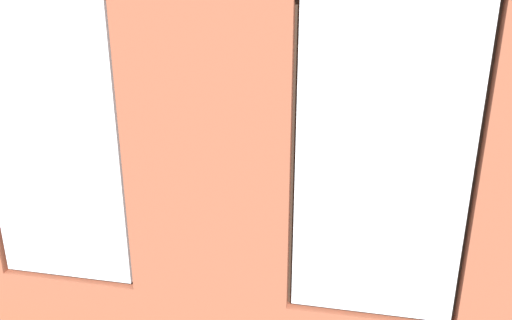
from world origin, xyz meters
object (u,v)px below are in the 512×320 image
couch_by_window (217,272)px  cup_ceramic (219,178)px  remote_gray (284,178)px  potted_plant_foreground_right (153,124)px  potted_plant_beside_window_right (23,234)px  couch_left (456,210)px  potted_plant_corner_near_left (445,148)px  remote_black (242,176)px  papasan_chair (268,151)px  media_console (100,178)px  tv_flatscreen (95,134)px  coffee_table (253,184)px  potted_plant_near_tv (93,163)px  table_plant_small (258,176)px

couch_by_window → cup_ceramic: couch_by_window is taller
remote_gray → potted_plant_foreground_right: (2.34, -1.27, 0.30)m
potted_plant_beside_window_right → couch_left: bearing=-154.9°
potted_plant_corner_near_left → couch_by_window: bearing=55.0°
cup_ceramic → remote_black: (-0.24, -0.25, -0.04)m
couch_left → potted_plant_foreground_right: potted_plant_foreground_right is taller
papasan_chair → potted_plant_corner_near_left: size_ratio=0.98×
media_console → remote_gray: bearing=179.9°
cup_ceramic → remote_black: 0.35m
tv_flatscreen → coffee_table: bearing=175.8°
cup_ceramic → potted_plant_near_tv: size_ratio=0.08×
potted_plant_near_tv → potted_plant_beside_window_right: 1.31m
couch_left → cup_ceramic: bearing=-93.9°
potted_plant_foreground_right → potted_plant_corner_near_left: (-4.54, -0.06, -0.16)m
coffee_table → couch_by_window: bearing=93.1°
potted_plant_foreground_right → media_console: bearing=77.4°
coffee_table → couch_left: bearing=175.2°
couch_by_window → couch_left: 2.94m
potted_plant_beside_window_right → potted_plant_near_tv: bearing=-88.7°
tv_flatscreen → potted_plant_beside_window_right: (-0.57, 2.29, -0.32)m
coffee_table → tv_flatscreen: size_ratio=1.12×
remote_gray → media_console: size_ratio=0.16×
potted_plant_near_tv → potted_plant_corner_near_left: bearing=-151.5°
coffee_table → potted_plant_foreground_right: (1.97, -1.43, 0.36)m
potted_plant_beside_window_right → couch_by_window: bearing=-176.9°
papasan_chair → potted_plant_beside_window_right: potted_plant_beside_window_right is taller
cup_ceramic → papasan_chair: bearing=-104.6°
remote_gray → potted_plant_beside_window_right: size_ratio=0.15×
table_plant_small → media_console: table_plant_small is taller
papasan_chair → potted_plant_beside_window_right: 3.80m
tv_flatscreen → potted_plant_beside_window_right: tv_flatscreen is taller
cup_ceramic → potted_plant_foreground_right: size_ratio=0.07×
cup_ceramic → media_console: cup_ceramic is taller
couch_by_window → cup_ceramic: (0.52, -1.89, 0.15)m
coffee_table → potted_plant_foreground_right: size_ratio=0.93×
couch_by_window → couch_left: bearing=-141.8°
couch_left → papasan_chair: size_ratio=1.63×
table_plant_small → papasan_chair: bearing=-84.5°
media_console → potted_plant_foreground_right: (-0.28, -1.26, 0.50)m
potted_plant_beside_window_right → tv_flatscreen: bearing=-75.9°
potted_plant_beside_window_right → media_console: bearing=-75.9°
remote_gray → coffee_table: bearing=12.8°
table_plant_small → remote_gray: size_ratio=1.26×
cup_ceramic → tv_flatscreen: 1.91m
couch_left → coffee_table: 2.43m
couch_left → papasan_chair: bearing=-124.0°
couch_by_window → couch_left: size_ratio=1.06×
couch_by_window → potted_plant_corner_near_left: 4.29m
table_plant_small → remote_gray: table_plant_small is taller
remote_black → media_console: (2.08, -0.05, -0.20)m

